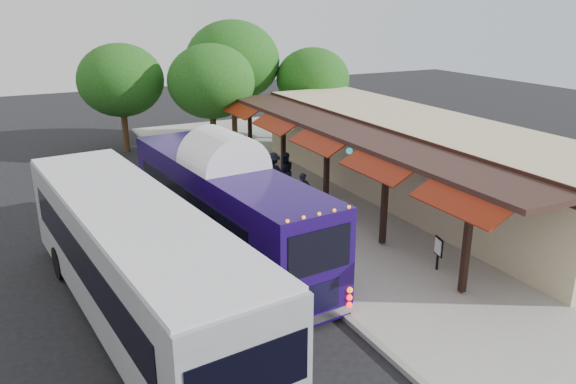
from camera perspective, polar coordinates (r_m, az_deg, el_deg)
ground at (r=18.72m, az=-0.01°, el=-7.89°), size 90.00×90.00×0.00m
sidewalk at (r=24.19m, az=6.33°, el=-1.54°), size 10.00×40.00×0.15m
curb at (r=22.04m, az=-4.58°, el=-3.53°), size 0.20×40.00×0.16m
station_shelter at (r=25.60m, az=12.87°, el=3.39°), size 8.15×20.00×3.60m
coach_bus at (r=18.98m, az=-6.40°, el=-1.36°), size 3.37×11.26×3.55m
city_bus at (r=15.69m, az=-15.32°, el=-6.46°), size 4.12×12.86×3.39m
ped_a at (r=23.22m, az=1.57°, el=-0.01°), size 0.64×0.47×1.59m
ped_b at (r=25.66m, az=-0.32°, el=2.08°), size 0.99×0.84×1.82m
ped_c at (r=29.54m, az=-4.36°, el=4.15°), size 1.10×0.72×1.73m
ped_d at (r=25.25m, az=-1.58°, el=1.90°), size 1.28×0.79×1.91m
sign_board at (r=18.69m, az=15.03°, el=-5.54°), size 0.17×0.50×1.12m
tree_left at (r=32.41m, az=-7.80°, el=11.06°), size 4.93×4.93×6.31m
tree_mid at (r=35.87m, az=-5.64°, el=13.11°), size 5.84×5.84×7.48m
tree_right at (r=35.66m, az=2.53°, el=11.37°), size 4.56×4.56×5.84m
tree_far at (r=34.15m, az=-16.63°, el=10.82°), size 4.91×4.91×6.28m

